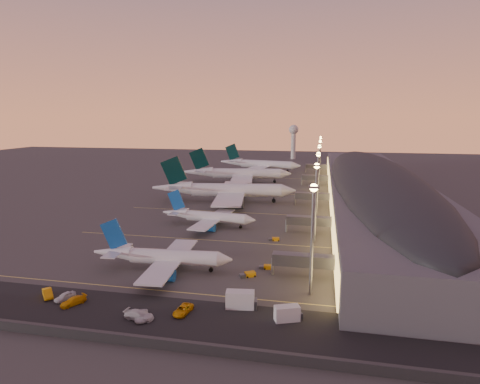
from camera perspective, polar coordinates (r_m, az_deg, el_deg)
The scene contains 23 objects.
ground at distance 139.15m, azimuth -4.57°, elevation -6.18°, with size 700.00×700.00×0.00m, color #3E3C39.
airliner_narrow_south at distance 110.10m, azimuth -11.00°, elevation -9.04°, with size 38.19×34.18×13.64m.
airliner_narrow_north at distance 150.49m, azimuth -4.58°, elevation -3.54°, with size 36.99×33.18×13.20m.
airliner_wide_near at distance 191.22m, azimuth -2.31°, elevation 0.25°, with size 68.74×63.22×22.01m.
airliner_wide_mid at distance 247.79m, azimuth -0.43°, elevation 2.63°, with size 67.22×61.87×21.53m.
airliner_wide_far at distance 300.30m, azimuth 2.78°, elevation 3.97°, with size 62.70×57.84×20.11m.
terminal_building at distance 204.17m, azimuth 18.32°, elevation 1.27°, with size 56.35×255.00×17.46m.
light_masts at distance 194.12m, azimuth 11.11°, elevation 3.76°, with size 2.20×217.20×25.90m.
radar_tower at distance 389.19m, azimuth 7.62°, elevation 7.89°, with size 9.00×9.00×32.50m.
service_lane at distance 90.49m, azimuth -14.87°, elevation -16.15°, with size 260.00×16.00×0.01m.
lane_markings at distance 176.59m, azimuth -0.96°, elevation -2.50°, with size 90.00×180.36×0.00m.
fence at distance 80.81m, azimuth -18.89°, elevation -19.05°, with size 124.00×0.12×2.00m.
baggage_tug_a at distance 109.78m, azimuth 3.78°, elevation -10.60°, with size 3.78×1.91×1.08m.
baggage_tug_b at distance 104.56m, azimuth 1.18°, elevation -11.67°, with size 4.30×3.39×1.21m.
baggage_tug_c at distance 133.52m, azimuth 4.91°, elevation -6.71°, with size 3.71×1.98×1.05m.
catering_truck_a at distance 88.60m, azimuth 0.26°, elevation -15.12°, with size 6.91×3.39×3.73m.
catering_truck_b at distance 84.45m, azimuth 6.91°, elevation -16.81°, with size 5.88×3.96×3.09m.
service_van_a at distance 100.38m, azimuth -23.64°, elevation -13.43°, with size 1.94×4.82×1.64m, color silver.
service_van_b at distance 103.41m, azimuth -25.68°, elevation -12.85°, with size 1.86×5.33×1.76m, color orange.
service_van_c at distance 87.02m, azimuth -13.85°, elevation -16.74°, with size 2.30×4.99×1.39m, color silver.
service_van_d at distance 87.60m, azimuth -8.10°, elevation -16.25°, with size 2.62×5.69×1.58m, color orange.
service_van_e at distance 87.04m, azimuth -14.16°, elevation -16.60°, with size 2.50×6.15×1.79m, color silver.
service_van_f at distance 97.33m, azimuth -22.62°, elevation -14.13°, with size 2.28×5.61×1.63m, color orange.
Camera 1 is at (37.53, -127.78, 40.34)m, focal length 30.00 mm.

